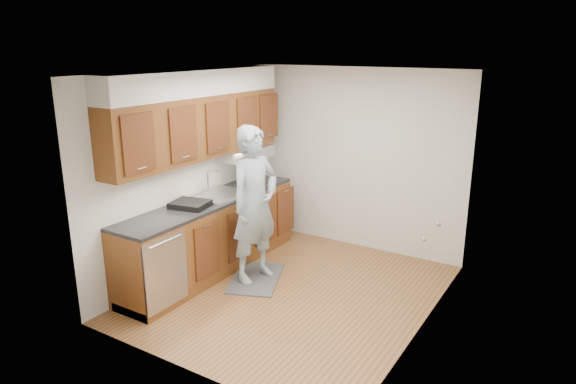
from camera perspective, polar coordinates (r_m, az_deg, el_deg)
The scene contains 15 objects.
floor at distance 6.09m, azimuth 0.58°, elevation -11.11°, with size 3.50×3.50×0.00m, color olive.
ceiling at distance 5.42m, azimuth 0.66°, elevation 13.10°, with size 3.50×3.50×0.00m, color white.
wall_left at distance 6.50m, azimuth -10.77°, elevation 2.18°, with size 0.02×3.50×2.50m, color silver.
wall_right at distance 5.05m, azimuth 15.35°, elevation -2.18°, with size 0.02×3.50×2.50m, color silver.
wall_back at distance 7.14m, azimuth 7.92°, elevation 3.55°, with size 3.00×0.02×2.50m, color silver.
counter at distance 6.54m, azimuth -8.48°, elevation -4.63°, with size 0.64×2.80×1.30m.
upper_cabinets at distance 6.30m, azimuth -9.68°, elevation 8.26°, with size 0.47×2.80×1.21m.
closet_door at distance 5.40m, azimuth 15.98°, elevation -3.56°, with size 0.02×1.22×2.05m, color silver.
floor_mat at distance 6.43m, azimuth -3.57°, elevation -9.51°, with size 0.55×0.94×0.02m, color #565658.
person at distance 6.04m, azimuth -3.74°, elevation -0.27°, with size 0.75×0.50×2.13m, color #879AA4.
soap_bottle_a at distance 6.94m, azimuth -4.39°, elevation 1.68°, with size 0.09×0.09×0.24m, color silver.
soap_bottle_b at distance 6.97m, azimuth -3.20°, elevation 1.64°, with size 0.09×0.10×0.21m, color silver.
soda_can at distance 6.91m, azimuth -4.22°, elevation 1.14°, with size 0.07×0.07×0.13m, color #AE1D30.
steel_can at distance 6.91m, azimuth -3.95°, elevation 1.13°, with size 0.07×0.07×0.12m, color #A5A5AA.
dish_rack at distance 6.14m, azimuth -10.83°, elevation -1.34°, with size 0.42×0.35×0.07m, color black.
Camera 1 is at (2.80, -4.63, 2.79)m, focal length 32.00 mm.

